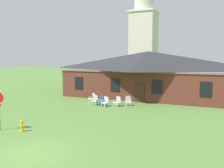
{
  "coord_description": "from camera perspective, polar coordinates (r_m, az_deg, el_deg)",
  "views": [
    {
      "loc": [
        8.38,
        -8.87,
        4.77
      ],
      "look_at": [
        0.15,
        9.43,
        2.62
      ],
      "focal_mm": 38.68,
      "sensor_mm": 36.0,
      "label": 1
    }
  ],
  "objects": [
    {
      "name": "lawn_chair_right_end",
      "position": [
        24.12,
        1.3,
        -4.08
      ],
      "size": [
        0.75,
        0.8,
        0.96
      ],
      "color": "white",
      "rests_on": "ground"
    },
    {
      "name": "fire_hydrant",
      "position": [
        17.01,
        -20.56,
        -9.25
      ],
      "size": [
        0.36,
        0.28,
        0.79
      ],
      "color": "gold",
      "rests_on": "ground"
    },
    {
      "name": "brick_building",
      "position": [
        31.05,
        8.52,
        2.56
      ],
      "size": [
        19.92,
        10.4,
        5.65
      ],
      "color": "brown",
      "rests_on": "ground"
    },
    {
      "name": "lawn_chair_left_end",
      "position": [
        24.52,
        -2.67,
        -3.92
      ],
      "size": [
        0.79,
        0.83,
        0.96
      ],
      "color": "#2D5693",
      "rests_on": "ground"
    },
    {
      "name": "dome_tower",
      "position": [
        49.59,
        7.49,
        11.02
      ],
      "size": [
        5.18,
        5.18,
        19.75
      ],
      "color": "beige",
      "rests_on": "ground"
    },
    {
      "name": "ground_plane",
      "position": [
        13.1,
        -18.48,
        -15.56
      ],
      "size": [
        200.0,
        200.0,
        0.0
      ],
      "primitive_type": "plane",
      "color": "#517A38"
    },
    {
      "name": "lawn_chair_near_door",
      "position": [
        24.92,
        -4.09,
        -3.76
      ],
      "size": [
        0.68,
        0.71,
        0.96
      ],
      "color": "silver",
      "rests_on": "ground"
    },
    {
      "name": "lawn_chair_middle",
      "position": [
        23.97,
        -1.58,
        -4.15
      ],
      "size": [
        0.74,
        0.78,
        0.96
      ],
      "color": "white",
      "rests_on": "ground"
    },
    {
      "name": "lawn_chair_by_porch",
      "position": [
        26.26,
        -4.56,
        -3.26
      ],
      "size": [
        0.81,
        0.85,
        0.96
      ],
      "color": "white",
      "rests_on": "ground"
    },
    {
      "name": "lawn_chair_far_side",
      "position": [
        24.43,
        3.83,
        -3.96
      ],
      "size": [
        0.78,
        0.83,
        0.96
      ],
      "color": "white",
      "rests_on": "ground"
    }
  ]
}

